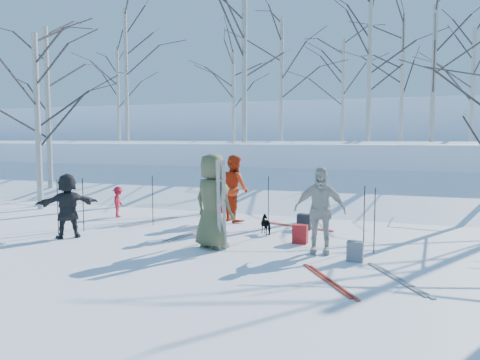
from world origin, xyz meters
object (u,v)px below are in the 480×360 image
at_px(skier_red_seated, 118,202).
at_px(dog, 267,224).
at_px(skier_grey_west, 68,206).
at_px(skier_olive_center, 213,201).
at_px(skier_red_north, 214,200).
at_px(backpack_grey, 355,251).
at_px(backpack_dark, 304,222).
at_px(skier_redor_behind, 234,188).
at_px(skier_cream_east, 320,210).
at_px(backpack_red, 300,234).

bearing_deg(skier_red_seated, dog, -120.83).
bearing_deg(skier_grey_west, skier_olive_center, 138.27).
bearing_deg(skier_red_north, backpack_grey, 157.83).
distance_m(skier_olive_center, backpack_dark, 3.11).
bearing_deg(skier_olive_center, skier_red_seated, -11.39).
bearing_deg(dog, skier_red_north, -29.73).
bearing_deg(skier_olive_center, skier_redor_behind, -56.49).
xyz_separation_m(skier_cream_east, backpack_red, (-0.57, 0.74, -0.67)).
xyz_separation_m(skier_redor_behind, skier_red_seated, (-3.46, -0.59, -0.48)).
distance_m(dog, backpack_grey, 2.97).
height_order(skier_red_seated, backpack_grey, skier_red_seated).
height_order(skier_redor_behind, backpack_red, skier_redor_behind).
relative_size(dog, backpack_red, 1.32).
relative_size(skier_cream_east, skier_grey_west, 1.16).
xyz_separation_m(skier_red_north, backpack_grey, (3.60, -1.58, -0.63)).
bearing_deg(skier_olive_center, skier_red_north, -46.77).
relative_size(skier_olive_center, skier_redor_behind, 1.08).
xyz_separation_m(skier_olive_center, skier_redor_behind, (-0.74, 3.20, -0.07)).
height_order(skier_redor_behind, skier_grey_west, skier_redor_behind).
distance_m(skier_grey_west, backpack_dark, 5.80).
distance_m(skier_redor_behind, skier_red_seated, 3.54).
relative_size(skier_olive_center, skier_grey_west, 1.32).
bearing_deg(skier_redor_behind, skier_red_north, 135.32).
xyz_separation_m(backpack_red, backpack_dark, (-0.26, 1.59, -0.01)).
bearing_deg(skier_red_north, skier_grey_west, 31.86).
bearing_deg(skier_cream_east, skier_red_seated, 153.19).
bearing_deg(skier_grey_west, dog, 160.02).
relative_size(skier_redor_behind, backpack_red, 4.46).
bearing_deg(dog, skier_cream_east, 94.17).
distance_m(skier_red_north, backpack_red, 2.40).
bearing_deg(skier_olive_center, backpack_dark, -97.02).
bearing_deg(skier_redor_behind, skier_cream_east, 177.47).
xyz_separation_m(skier_red_seated, backpack_grey, (7.17, -2.69, -0.27)).
relative_size(skier_red_north, backpack_grey, 4.33).
height_order(skier_olive_center, backpack_dark, skier_olive_center).
distance_m(skier_redor_behind, backpack_dark, 2.31).
bearing_deg(skier_red_seated, skier_grey_west, 170.40).
bearing_deg(skier_olive_center, skier_grey_west, 24.31).
relative_size(skier_grey_west, dog, 2.75).
height_order(skier_red_north, backpack_grey, skier_red_north).
bearing_deg(skier_redor_behind, backpack_dark, -152.65).
distance_m(skier_olive_center, backpack_red, 2.12).
relative_size(skier_olive_center, dog, 3.64).
xyz_separation_m(skier_redor_behind, backpack_red, (2.39, -2.14, -0.73)).
distance_m(skier_olive_center, skier_redor_behind, 3.29).
distance_m(skier_red_north, backpack_dark, 2.40).
relative_size(dog, backpack_dark, 1.38).
height_order(skier_red_north, dog, skier_red_north).
bearing_deg(backpack_grey, dog, 141.06).
relative_size(backpack_red, backpack_dark, 1.05).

